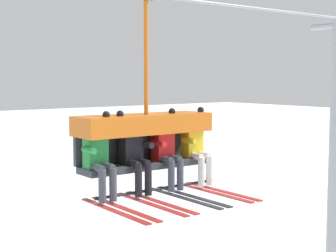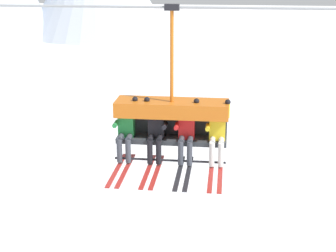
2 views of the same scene
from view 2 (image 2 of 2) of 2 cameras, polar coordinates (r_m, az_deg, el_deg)
name	(u,v)px [view 2 (image 2 of 2)]	position (r m, az deg, el deg)	size (l,w,h in m)	color
lift_cable	(99,6)	(10.16, -7.68, 12.99)	(17.21, 0.05, 0.05)	#9EA3A8
chairlift_chair	(172,114)	(10.38, 0.45, 1.33)	(2.27, 0.74, 3.05)	#33383D
skier_green	(126,129)	(10.40, -4.72, -0.35)	(0.48, 1.70, 1.34)	#23843D
skier_black	(155,130)	(10.30, -1.40, -0.47)	(0.48, 1.70, 1.34)	black
skier_red	(186,131)	(10.23, 2.05, -0.60)	(0.48, 1.70, 1.34)	red
skier_yellow	(217,133)	(10.20, 5.50, -0.72)	(0.48, 1.70, 1.34)	yellow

